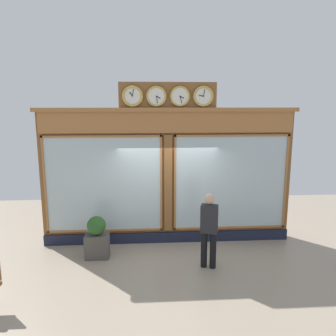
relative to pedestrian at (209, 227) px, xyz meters
name	(u,v)px	position (x,y,z in m)	size (l,w,h in m)	color
ground_plane	(178,305)	(0.80, 1.37, -0.93)	(14.00, 14.00, 0.00)	gray
shop_facade	(168,175)	(0.80, -1.55, 0.85)	(6.50, 0.42, 4.10)	brown
pedestrian	(209,227)	(0.00, 0.00, 0.00)	(0.41, 0.33, 1.69)	black
planter_box	(97,246)	(2.52, -0.64, -0.64)	(0.56, 0.36, 0.57)	#4C4742
planter_shrub	(96,226)	(2.52, -0.64, -0.14)	(0.44, 0.44, 0.44)	#285623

